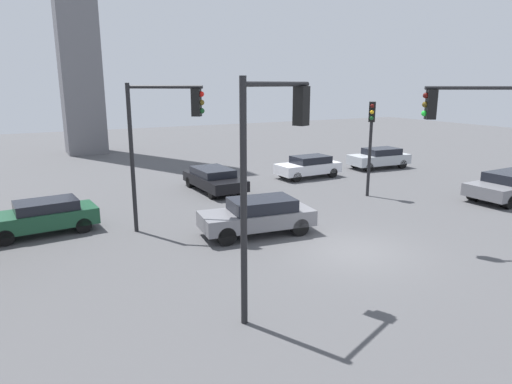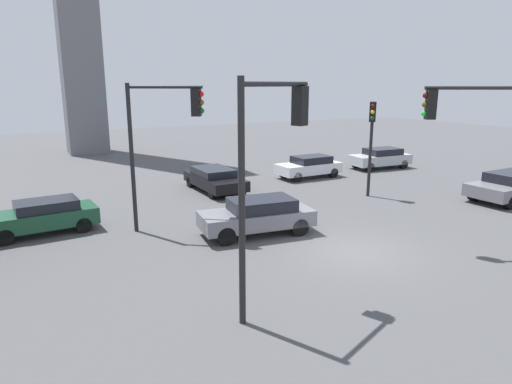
% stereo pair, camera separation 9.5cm
% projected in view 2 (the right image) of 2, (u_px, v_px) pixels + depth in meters
% --- Properties ---
extents(ground_plane, '(97.13, 97.13, 0.00)m').
position_uv_depth(ground_plane, '(352.00, 251.00, 15.89)').
color(ground_plane, '#4C4C4F').
extents(traffic_light_0, '(3.85, 2.36, 5.76)m').
position_uv_depth(traffic_light_0, '(492.00, 130.00, 15.41)').
color(traffic_light_0, black).
rests_on(traffic_light_0, ground_plane).
extents(traffic_light_1, '(2.45, 1.87, 5.77)m').
position_uv_depth(traffic_light_1, '(162.00, 128.00, 16.90)').
color(traffic_light_1, black).
rests_on(traffic_light_1, ground_plane).
extents(traffic_light_2, '(2.45, 1.13, 5.91)m').
position_uv_depth(traffic_light_2, '(271.00, 150.00, 10.95)').
color(traffic_light_2, black).
rests_on(traffic_light_2, ground_plane).
extents(traffic_light_3, '(0.46, 0.47, 4.86)m').
position_uv_depth(traffic_light_3, '(372.00, 131.00, 22.86)').
color(traffic_light_3, black).
rests_on(traffic_light_3, ground_plane).
extents(car_0, '(4.15, 2.01, 1.33)m').
position_uv_depth(car_0, '(43.00, 216.00, 17.62)').
color(car_0, '#19472D').
rests_on(car_0, ground_plane).
extents(car_1, '(4.55, 2.26, 1.42)m').
position_uv_depth(car_1, '(258.00, 215.00, 17.52)').
color(car_1, slate).
rests_on(car_1, ground_plane).
extents(car_2, '(4.31, 2.08, 1.39)m').
position_uv_depth(car_2, '(381.00, 158.00, 31.25)').
color(car_2, '#ADB2B7').
rests_on(car_2, ground_plane).
extents(car_3, '(2.08, 4.58, 1.24)m').
position_uv_depth(car_3, '(215.00, 179.00, 24.69)').
color(car_3, black).
rests_on(car_3, ground_plane).
extents(car_5, '(4.10, 1.85, 1.35)m').
position_uv_depth(car_5, '(309.00, 166.00, 28.16)').
color(car_5, silver).
rests_on(car_5, ground_plane).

